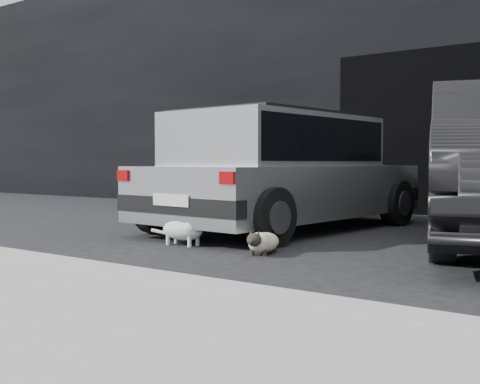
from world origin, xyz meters
The scene contains 6 objects.
ground centered at (0.00, 0.00, 0.00)m, with size 80.00×80.00×0.00m, color black.
garage_opening centered at (1.00, 3.99, 1.30)m, with size 4.00×0.10×2.60m, color black.
curb centered at (1.00, -2.60, 0.06)m, with size 18.00×0.25×0.12m, color gray.
silver_hatchback centered at (-0.26, 0.91, 0.78)m, with size 2.16×3.99×1.43m.
cat_siamese centered at (0.67, -0.87, 0.11)m, with size 0.34×0.68×0.24m.
cat_white centered at (-0.27, -0.86, 0.16)m, with size 0.73×0.24×0.34m.
Camera 1 is at (3.71, -5.34, 0.83)m, focal length 45.00 mm.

